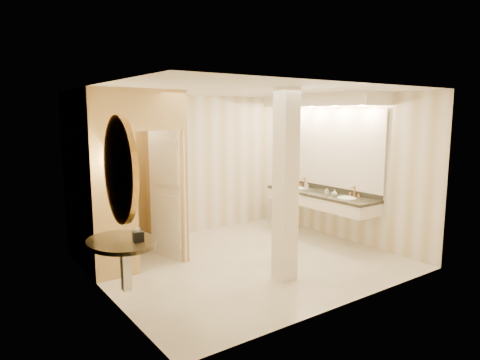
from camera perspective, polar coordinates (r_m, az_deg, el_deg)
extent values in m
plane|color=white|center=(7.00, 0.78, -10.74)|extent=(4.50, 4.50, 0.00)
plane|color=silver|center=(6.61, 0.82, 11.91)|extent=(4.50, 4.50, 0.00)
cube|color=white|center=(8.36, -7.33, 1.90)|extent=(4.50, 0.02, 2.70)
cube|color=white|center=(5.22, 13.89, -2.38)|extent=(4.50, 0.02, 2.70)
cube|color=white|center=(5.66, -17.91, -1.69)|extent=(0.02, 4.00, 2.70)
cube|color=white|center=(8.20, 13.60, 1.59)|extent=(0.02, 4.00, 2.70)
cube|color=tan|center=(7.34, -10.08, 0.89)|extent=(0.10, 1.50, 2.70)
cube|color=tan|center=(6.23, -16.47, -0.71)|extent=(0.65, 0.10, 2.70)
cube|color=tan|center=(6.42, -10.68, 9.18)|extent=(0.80, 0.10, 0.60)
cube|color=white|center=(7.00, -9.60, -1.95)|extent=(0.29, 0.78, 2.10)
cylinder|color=#B37C39|center=(6.14, -16.33, 1.05)|extent=(0.03, 0.03, 0.30)
cone|color=white|center=(6.11, -16.41, 2.91)|extent=(0.14, 0.14, 0.14)
cube|color=white|center=(8.25, 10.66, -2.63)|extent=(0.60, 2.35, 0.24)
cube|color=black|center=(8.23, 10.69, -1.81)|extent=(0.64, 2.39, 0.05)
cube|color=black|center=(8.42, 12.02, -1.13)|extent=(0.03, 2.35, 0.10)
ellipsoid|color=white|center=(7.82, 14.04, -2.62)|extent=(0.40, 0.44, 0.15)
cylinder|color=#B37C39|center=(7.94, 15.01, -1.53)|extent=(0.03, 0.03, 0.22)
ellipsoid|color=white|center=(8.68, 7.66, -1.33)|extent=(0.40, 0.44, 0.15)
cylinder|color=#B37C39|center=(8.79, 8.63, -0.36)|extent=(0.03, 0.03, 0.22)
cube|color=white|center=(8.32, 12.17, 4.17)|extent=(0.03, 2.35, 1.40)
cube|color=white|center=(8.10, 11.04, 10.39)|extent=(0.75, 2.55, 0.22)
cylinder|color=black|center=(5.25, -15.53, -7.99)|extent=(0.97, 0.97, 0.05)
cube|color=white|center=(5.36, -14.99, -11.01)|extent=(0.10, 0.10, 0.60)
cylinder|color=gold|center=(5.09, -15.71, 1.26)|extent=(0.07, 0.97, 0.97)
cylinder|color=white|center=(5.10, -15.29, 1.30)|extent=(0.02, 0.78, 0.78)
cube|color=white|center=(5.98, 6.10, -0.78)|extent=(0.27, 0.27, 2.70)
cube|color=black|center=(5.14, -13.42, -7.31)|extent=(0.14, 0.14, 0.12)
imported|color=white|center=(7.69, -15.90, -6.56)|extent=(0.40, 0.69, 0.70)
imported|color=beige|center=(8.03, 11.49, -1.47)|extent=(0.06, 0.06, 0.12)
imported|color=silver|center=(7.93, 12.48, -1.66)|extent=(0.10, 0.10, 0.11)
imported|color=#C6B28C|center=(8.38, 8.83, -0.74)|extent=(0.09, 0.09, 0.19)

